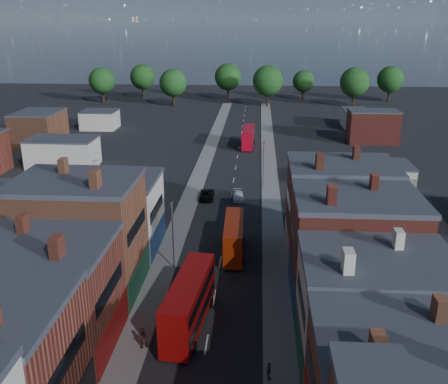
# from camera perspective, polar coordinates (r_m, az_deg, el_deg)

# --- Properties ---
(pavement_west) EXTENTS (3.00, 200.00, 0.12)m
(pavement_west) POSITION_cam_1_polar(r_m,az_deg,el_deg) (76.87, -4.27, -1.67)
(pavement_west) COLOR gray
(pavement_west) RESTS_ON ground
(pavement_east) EXTENTS (3.00, 200.00, 0.12)m
(pavement_east) POSITION_cam_1_polar(r_m,az_deg,el_deg) (76.17, 5.47, -1.91)
(pavement_east) COLOR gray
(pavement_east) RESTS_ON ground
(lamp_post_2) EXTENTS (0.25, 0.70, 8.12)m
(lamp_post_2) POSITION_cam_1_polar(r_m,az_deg,el_deg) (56.64, -5.89, -4.48)
(lamp_post_2) COLOR slate
(lamp_post_2) RESTS_ON ground
(lamp_post_3) EXTENTS (0.25, 0.70, 8.12)m
(lamp_post_3) POSITION_cam_1_polar(r_m,az_deg,el_deg) (84.19, 4.54, 3.51)
(lamp_post_3) COLOR slate
(lamp_post_3) RESTS_ON ground
(bus_0) EXTENTS (3.79, 11.61, 4.92)m
(bus_0) POSITION_cam_1_polar(r_m,az_deg,el_deg) (47.13, -4.02, -12.44)
(bus_0) COLOR #AA0A09
(bus_0) RESTS_ON ground
(bus_1) EXTENTS (2.66, 9.88, 4.25)m
(bus_1) POSITION_cam_1_polar(r_m,az_deg,el_deg) (60.92, 1.13, -5.10)
(bus_1) COLOR #B8290A
(bus_1) RESTS_ON ground
(bus_2) EXTENTS (2.91, 10.33, 4.42)m
(bus_2) POSITION_cam_1_polar(r_m,az_deg,el_deg) (112.52, 2.81, 6.32)
(bus_2) COLOR #A90719
(bus_2) RESTS_ON ground
(car_2) EXTENTS (2.43, 4.94, 1.35)m
(car_2) POSITION_cam_1_polar(r_m,az_deg,el_deg) (79.84, -1.98, -0.35)
(car_2) COLOR black
(car_2) RESTS_ON ground
(car_3) EXTENTS (2.06, 4.32, 1.21)m
(car_3) POSITION_cam_1_polar(r_m,az_deg,el_deg) (79.81, 1.61, -0.41)
(car_3) COLOR white
(car_3) RESTS_ON ground
(ped_1) EXTENTS (1.04, 0.82, 1.90)m
(ped_1) POSITION_cam_1_polar(r_m,az_deg,el_deg) (45.74, -9.32, -16.14)
(ped_1) COLOR #3F1F19
(ped_1) RESTS_ON pavement_west
(ped_3) EXTENTS (0.59, 0.98, 1.57)m
(ped_3) POSITION_cam_1_polar(r_m,az_deg,el_deg) (42.16, 5.14, -19.70)
(ped_3) COLOR #545048
(ped_3) RESTS_ON pavement_east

